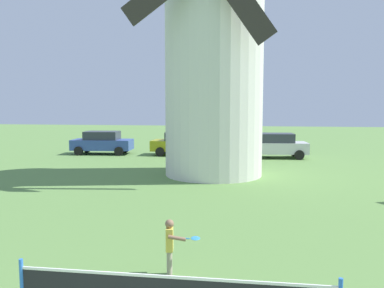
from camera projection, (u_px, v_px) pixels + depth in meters
The scene contains 5 objects.
windmill at pixel (214, 37), 18.49m from camera, with size 7.23×5.33×12.93m.
player_far at pixel (171, 244), 7.78m from camera, with size 0.72×0.40×1.14m.
parked_car_blue at pixel (102, 142), 27.10m from camera, with size 4.13×2.11×1.56m.
parked_car_mustard at pixel (185, 143), 26.39m from camera, with size 4.49×2.03×1.56m.
parked_car_silver at pixel (276, 145), 25.15m from camera, with size 4.00×2.11×1.56m.
Camera 1 is at (1.52, -3.06, 3.37)m, focal length 37.09 mm.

